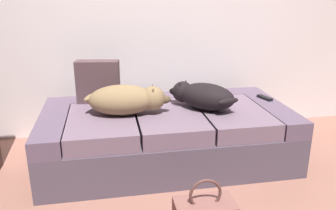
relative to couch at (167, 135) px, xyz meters
name	(u,v)px	position (x,y,z in m)	size (l,w,h in m)	color
couch	(167,135)	(0.00, 0.00, 0.00)	(1.89, 0.96, 0.43)	#514654
dog_tan	(127,99)	(-0.30, -0.05, 0.33)	(0.65, 0.32, 0.22)	olive
dog_dark	(202,96)	(0.27, -0.03, 0.32)	(0.51, 0.49, 0.20)	black
tv_remote	(265,98)	(0.85, 0.11, 0.23)	(0.04, 0.15, 0.02)	black
throw_pillow	(98,82)	(-0.51, 0.28, 0.38)	(0.34, 0.12, 0.34)	#50393D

